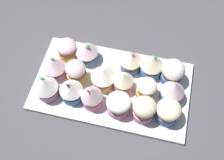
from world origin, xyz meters
TOP-DOWN VIEW (x-y plane):
  - ground_plane at (0.00, 0.00)cm, footprint 180.00×180.00cm
  - baking_tray at (0.00, 0.00)cm, footprint 43.42×24.53cm
  - cupcake_0 at (-15.57, -5.70)cm, footprint 6.41×6.41cm
  - cupcake_1 at (-9.68, -6.69)cm, footprint 6.31×6.31cm
  - cupcake_2 at (-3.79, -6.72)cm, footprint 5.95×5.95cm
  - cupcake_3 at (9.05, -7.01)cm, footprint 6.46×6.46cm
  - cupcake_4 at (15.00, -6.81)cm, footprint 5.81×5.81cm
  - cupcake_5 at (-16.43, -0.11)cm, footprint 6.27×6.27cm
  - cupcake_6 at (-9.57, 0.74)cm, footprint 5.40×5.40cm
  - cupcake_7 at (-3.17, -0.17)cm, footprint 5.50×5.50cm
  - cupcake_8 at (2.47, -0.44)cm, footprint 6.70×6.70cm
  - cupcake_9 at (10.16, -0.40)cm, footprint 5.57×5.57cm
  - cupcake_10 at (16.44, -0.02)cm, footprint 6.12×6.12cm
  - cupcake_11 at (-16.07, 5.93)cm, footprint 6.42×6.42cm
  - cupcake_12 at (-9.99, 6.89)cm, footprint 6.04×6.04cm
  - cupcake_13 at (-3.32, 6.78)cm, footprint 6.41×6.41cm
  - cupcake_14 at (3.89, 6.43)cm, footprint 5.77×5.77cm
  - cupcake_15 at (9.70, 5.83)cm, footprint 6.24×6.24cm
  - cupcake_16 at (16.44, 6.57)cm, footprint 6.52×6.52cm

SIDE VIEW (x-z plane):
  - ground_plane at x=0.00cm, z-range -3.00..0.00cm
  - baking_tray at x=0.00cm, z-range 0.00..1.20cm
  - cupcake_4 at x=15.00cm, z-range 1.31..7.52cm
  - cupcake_13 at x=-3.32cm, z-range 1.31..7.58cm
  - cupcake_6 at x=-9.57cm, z-range 1.25..7.85cm
  - cupcake_3 at x=9.05cm, z-range 1.12..8.04cm
  - cupcake_11 at x=-16.07cm, z-range 1.30..7.93cm
  - cupcake_10 at x=16.44cm, z-range 1.06..8.27cm
  - cupcake_9 at x=10.16cm, z-range 1.26..8.28cm
  - cupcake_2 at x=-3.79cm, z-range 1.17..8.38cm
  - cupcake_7 at x=-3.17cm, z-range 1.26..8.42cm
  - cupcake_15 at x=9.70cm, z-range 1.15..8.63cm
  - cupcake_8 at x=2.47cm, z-range 1.38..8.43cm
  - cupcake_1 at x=-9.68cm, z-range 1.13..8.91cm
  - cupcake_12 at x=-9.99cm, z-range 1.32..8.83cm
  - cupcake_0 at x=-15.57cm, z-range 1.36..8.81cm
  - cupcake_5 at x=-16.43cm, z-range 1.30..8.88cm
  - cupcake_16 at x=16.44cm, z-range 1.26..9.03cm
  - cupcake_14 at x=3.89cm, z-range 1.23..9.37cm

